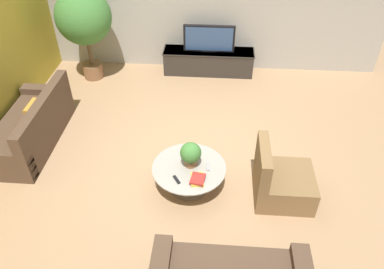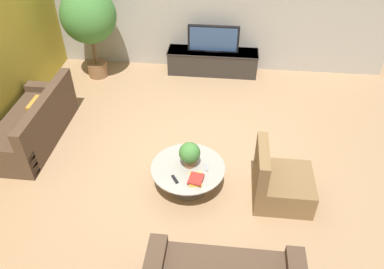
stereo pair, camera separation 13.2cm
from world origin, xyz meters
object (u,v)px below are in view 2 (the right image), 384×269
at_px(potted_plant_tabletop, 190,154).
at_px(television, 213,39).
at_px(coffee_table, 188,173).
at_px(media_console, 213,61).
at_px(couch_by_wall, 34,125).
at_px(potted_palm_tall, 89,18).
at_px(armchair_wicker, 279,183).

bearing_deg(potted_plant_tabletop, television, 87.99).
bearing_deg(coffee_table, media_console, 87.76).
bearing_deg(potted_plant_tabletop, couch_by_wall, 163.90).
distance_m(couch_by_wall, potted_palm_tall, 2.42).
distance_m(coffee_table, armchair_wicker, 1.27).
xyz_separation_m(coffee_table, potted_plant_tabletop, (0.02, 0.05, 0.32)).
distance_m(coffee_table, couch_by_wall, 2.78).
bearing_deg(couch_by_wall, television, 132.65).
distance_m(coffee_table, potted_palm_tall, 3.89).
height_order(media_console, television, television).
bearing_deg(media_console, coffee_table, -92.24).
relative_size(coffee_table, potted_palm_tall, 0.57).
bearing_deg(coffee_table, television, 87.76).
distance_m(media_console, potted_palm_tall, 2.63).
relative_size(media_console, potted_plant_tabletop, 5.08).
xyz_separation_m(couch_by_wall, potted_palm_tall, (0.38, 2.18, 0.98)).
bearing_deg(potted_palm_tall, potted_plant_tabletop, -52.29).
distance_m(television, potted_plant_tabletop, 3.34).
xyz_separation_m(coffee_table, couch_by_wall, (-2.65, 0.82, 0.02)).
bearing_deg(potted_palm_tall, couch_by_wall, -99.99).
xyz_separation_m(media_console, couch_by_wall, (-2.78, -2.57, 0.02)).
xyz_separation_m(media_console, potted_plant_tabletop, (-0.12, -3.34, 0.33)).
relative_size(media_console, couch_by_wall, 0.99).
relative_size(couch_by_wall, potted_palm_tall, 1.04).
bearing_deg(television, couch_by_wall, -137.35).
xyz_separation_m(potted_palm_tall, potted_plant_tabletop, (2.28, -2.95, -0.67)).
xyz_separation_m(media_console, television, (0.00, -0.00, 0.51)).
xyz_separation_m(television, potted_plant_tabletop, (-0.12, -3.33, -0.18)).
distance_m(armchair_wicker, potted_plant_tabletop, 1.30).
xyz_separation_m(media_console, coffee_table, (-0.13, -3.39, 0.01)).
bearing_deg(potted_plant_tabletop, coffee_table, -106.58).
height_order(potted_palm_tall, potted_plant_tabletop, potted_palm_tall).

